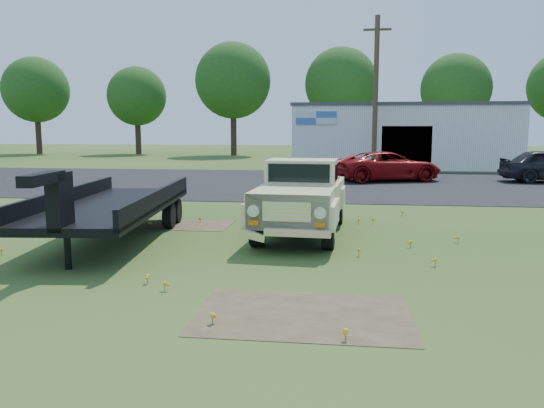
% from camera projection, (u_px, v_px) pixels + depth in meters
% --- Properties ---
extents(ground, '(140.00, 140.00, 0.00)m').
position_uv_depth(ground, '(238.00, 259.00, 10.54)').
color(ground, '#2D4B18').
rests_on(ground, ground).
extents(asphalt_lot, '(90.00, 14.00, 0.02)m').
position_uv_depth(asphalt_lot, '(298.00, 183.00, 25.27)').
color(asphalt_lot, black).
rests_on(asphalt_lot, ground).
extents(dirt_patch_a, '(3.00, 2.00, 0.01)m').
position_uv_depth(dirt_patch_a, '(303.00, 315.00, 7.41)').
color(dirt_patch_a, '#4B3C28').
rests_on(dirt_patch_a, ground).
extents(dirt_patch_b, '(2.20, 1.60, 0.01)m').
position_uv_depth(dirt_patch_b, '(190.00, 225.00, 14.22)').
color(dirt_patch_b, '#4B3C28').
rests_on(dirt_patch_b, ground).
extents(commercial_building, '(14.20, 8.20, 4.15)m').
position_uv_depth(commercial_building, '(400.00, 135.00, 35.99)').
color(commercial_building, silver).
rests_on(commercial_building, ground).
extents(utility_pole_mid, '(1.60, 0.30, 9.00)m').
position_uv_depth(utility_pole_mid, '(376.00, 93.00, 30.99)').
color(utility_pole_mid, '#473121').
rests_on(utility_pole_mid, ground).
extents(treeline_a, '(6.40, 6.40, 9.52)m').
position_uv_depth(treeline_a, '(36.00, 90.00, 52.41)').
color(treeline_a, '#3A251A').
rests_on(treeline_a, ground).
extents(treeline_b, '(5.76, 5.76, 8.57)m').
position_uv_depth(treeline_b, '(137.00, 96.00, 52.24)').
color(treeline_b, '#3A251A').
rests_on(treeline_b, ground).
extents(treeline_c, '(7.04, 7.04, 10.47)m').
position_uv_depth(treeline_c, '(233.00, 81.00, 49.33)').
color(treeline_c, '#3A251A').
rests_on(treeline_c, ground).
extents(treeline_d, '(6.72, 6.72, 10.00)m').
position_uv_depth(treeline_d, '(341.00, 84.00, 49.11)').
color(treeline_d, '#3A251A').
rests_on(treeline_d, ground).
extents(treeline_e, '(6.08, 6.08, 9.04)m').
position_uv_depth(treeline_e, '(456.00, 89.00, 46.48)').
color(treeline_e, '#3A251A').
rests_on(treeline_e, ground).
extents(vintage_pickup_truck, '(2.29, 5.19, 1.84)m').
position_uv_depth(vintage_pickup_truck, '(302.00, 197.00, 12.92)').
color(vintage_pickup_truck, '#CFC68A').
rests_on(vintage_pickup_truck, ground).
extents(flatbed_trailer, '(2.94, 7.03, 1.87)m').
position_uv_depth(flatbed_trailer, '(112.00, 200.00, 12.24)').
color(flatbed_trailer, black).
rests_on(flatbed_trailer, ground).
extents(red_pickup, '(5.65, 3.98, 1.43)m').
position_uv_depth(red_pickup, '(388.00, 167.00, 25.91)').
color(red_pickup, maroon).
rests_on(red_pickup, ground).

